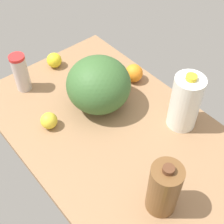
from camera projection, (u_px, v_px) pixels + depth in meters
countertop at (112, 130)px, 136.23cm from camera, size 120.00×76.00×3.00cm
milk_jug at (185, 102)px, 127.63cm from camera, size 12.45×12.45×27.10cm
watermelon at (99, 85)px, 135.68cm from camera, size 28.34×28.34×24.34cm
chocolate_milk_jug at (164, 189)px, 103.00cm from camera, size 10.83×10.83×23.92cm
tumbler_cup at (21, 73)px, 144.97cm from camera, size 7.23×7.23×19.13cm
orange_near_front at (134, 73)px, 152.62cm from camera, size 8.93×8.93×8.93cm
lemon_by_jug at (54, 60)px, 160.43cm from camera, size 7.68×7.68×7.68cm
lemon_beside_bowl at (49, 121)px, 132.99cm from camera, size 7.25×7.25×7.25cm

